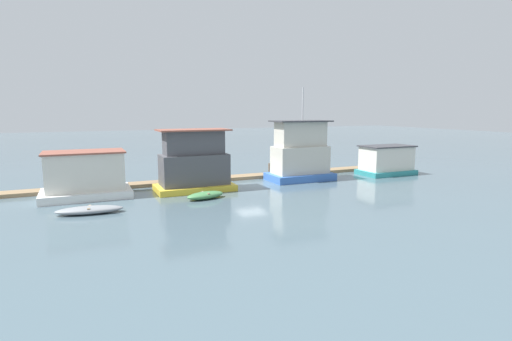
{
  "coord_description": "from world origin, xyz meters",
  "views": [
    {
      "loc": [
        -13.69,
        -31.65,
        6.54
      ],
      "look_at": [
        0.0,
        -1.0,
        1.4
      ],
      "focal_mm": 28.0,
      "sensor_mm": 36.0,
      "label": 1
    }
  ],
  "objects_px": {
    "houseboat_white": "(85,176)",
    "mooring_post_centre": "(170,177)",
    "mooring_post_far_right": "(290,169)",
    "dinghy_green": "(205,195)",
    "dinghy_grey": "(89,210)",
    "mooring_post_near_left": "(269,171)",
    "houseboat_blue": "(300,154)",
    "houseboat_yellow": "(194,164)",
    "houseboat_teal": "(386,161)"
  },
  "relations": [
    {
      "from": "mooring_post_centre",
      "to": "houseboat_yellow",
      "type": "bearing_deg",
      "value": -59.89
    },
    {
      "from": "houseboat_blue",
      "to": "mooring_post_far_right",
      "type": "distance_m",
      "value": 2.46
    },
    {
      "from": "houseboat_teal",
      "to": "mooring_post_far_right",
      "type": "distance_m",
      "value": 10.06
    },
    {
      "from": "houseboat_white",
      "to": "mooring_post_near_left",
      "type": "height_order",
      "value": "houseboat_white"
    },
    {
      "from": "houseboat_white",
      "to": "mooring_post_centre",
      "type": "bearing_deg",
      "value": 14.78
    },
    {
      "from": "mooring_post_near_left",
      "to": "mooring_post_far_right",
      "type": "relative_size",
      "value": 0.98
    },
    {
      "from": "houseboat_blue",
      "to": "dinghy_green",
      "type": "height_order",
      "value": "houseboat_blue"
    },
    {
      "from": "houseboat_white",
      "to": "mooring_post_far_right",
      "type": "relative_size",
      "value": 4.16
    },
    {
      "from": "houseboat_blue",
      "to": "houseboat_teal",
      "type": "bearing_deg",
      "value": -4.49
    },
    {
      "from": "houseboat_white",
      "to": "houseboat_blue",
      "type": "relative_size",
      "value": 0.74
    },
    {
      "from": "houseboat_blue",
      "to": "mooring_post_far_right",
      "type": "relative_size",
      "value": 5.6
    },
    {
      "from": "houseboat_teal",
      "to": "mooring_post_near_left",
      "type": "bearing_deg",
      "value": 167.78
    },
    {
      "from": "mooring_post_near_left",
      "to": "mooring_post_far_right",
      "type": "xyz_separation_m",
      "value": [
        2.23,
        0.0,
        0.01
      ]
    },
    {
      "from": "houseboat_white",
      "to": "houseboat_teal",
      "type": "bearing_deg",
      "value": -1.69
    },
    {
      "from": "dinghy_green",
      "to": "mooring_post_near_left",
      "type": "relative_size",
      "value": 2.12
    },
    {
      "from": "houseboat_yellow",
      "to": "mooring_post_centre",
      "type": "relative_size",
      "value": 4.01
    },
    {
      "from": "mooring_post_far_right",
      "to": "dinghy_green",
      "type": "bearing_deg",
      "value": -150.2
    },
    {
      "from": "dinghy_grey",
      "to": "mooring_post_near_left",
      "type": "relative_size",
      "value": 2.79
    },
    {
      "from": "houseboat_yellow",
      "to": "houseboat_blue",
      "type": "distance_m",
      "value": 10.35
    },
    {
      "from": "houseboat_yellow",
      "to": "houseboat_blue",
      "type": "relative_size",
      "value": 0.73
    },
    {
      "from": "mooring_post_near_left",
      "to": "mooring_post_far_right",
      "type": "distance_m",
      "value": 2.23
    },
    {
      "from": "dinghy_green",
      "to": "mooring_post_centre",
      "type": "xyz_separation_m",
      "value": [
        -1.36,
        5.95,
        0.51
      ]
    },
    {
      "from": "houseboat_teal",
      "to": "houseboat_yellow",
      "type": "bearing_deg",
      "value": 179.91
    },
    {
      "from": "houseboat_white",
      "to": "houseboat_yellow",
      "type": "height_order",
      "value": "houseboat_yellow"
    },
    {
      "from": "houseboat_white",
      "to": "dinghy_green",
      "type": "distance_m",
      "value": 9.14
    },
    {
      "from": "houseboat_white",
      "to": "dinghy_green",
      "type": "height_order",
      "value": "houseboat_white"
    },
    {
      "from": "dinghy_grey",
      "to": "mooring_post_far_right",
      "type": "bearing_deg",
      "value": 21.01
    },
    {
      "from": "mooring_post_centre",
      "to": "dinghy_grey",
      "type": "bearing_deg",
      "value": -133.12
    },
    {
      "from": "dinghy_grey",
      "to": "houseboat_teal",
      "type": "bearing_deg",
      "value": 9.05
    },
    {
      "from": "dinghy_green",
      "to": "mooring_post_far_right",
      "type": "bearing_deg",
      "value": 29.8
    },
    {
      "from": "houseboat_blue",
      "to": "dinghy_grey",
      "type": "height_order",
      "value": "houseboat_blue"
    },
    {
      "from": "houseboat_yellow",
      "to": "mooring_post_centre",
      "type": "bearing_deg",
      "value": 120.11
    },
    {
      "from": "houseboat_yellow",
      "to": "mooring_post_centre",
      "type": "distance_m",
      "value": 3.26
    },
    {
      "from": "houseboat_teal",
      "to": "dinghy_grey",
      "type": "height_order",
      "value": "houseboat_teal"
    },
    {
      "from": "houseboat_white",
      "to": "mooring_post_far_right",
      "type": "xyz_separation_m",
      "value": [
        18.4,
        1.75,
        -0.87
      ]
    },
    {
      "from": "houseboat_yellow",
      "to": "mooring_post_near_left",
      "type": "xyz_separation_m",
      "value": [
        8.04,
        2.55,
        -1.42
      ]
    },
    {
      "from": "houseboat_white",
      "to": "dinghy_green",
      "type": "relative_size",
      "value": 2.0
    },
    {
      "from": "houseboat_white",
      "to": "houseboat_teal",
      "type": "xyz_separation_m",
      "value": [
        28.1,
        -0.83,
        -0.21
      ]
    },
    {
      "from": "mooring_post_centre",
      "to": "mooring_post_far_right",
      "type": "height_order",
      "value": "mooring_post_centre"
    },
    {
      "from": "houseboat_blue",
      "to": "mooring_post_near_left",
      "type": "bearing_deg",
      "value": 141.38
    },
    {
      "from": "houseboat_white",
      "to": "houseboat_yellow",
      "type": "distance_m",
      "value": 8.19
    },
    {
      "from": "houseboat_white",
      "to": "mooring_post_centre",
      "type": "height_order",
      "value": "houseboat_white"
    },
    {
      "from": "dinghy_grey",
      "to": "mooring_post_near_left",
      "type": "xyz_separation_m",
      "value": [
        16.12,
        7.05,
        0.5
      ]
    },
    {
      "from": "dinghy_grey",
      "to": "dinghy_green",
      "type": "bearing_deg",
      "value": 7.86
    },
    {
      "from": "mooring_post_centre",
      "to": "mooring_post_far_right",
      "type": "relative_size",
      "value": 1.02
    },
    {
      "from": "houseboat_blue",
      "to": "mooring_post_centre",
      "type": "height_order",
      "value": "houseboat_blue"
    },
    {
      "from": "houseboat_teal",
      "to": "dinghy_green",
      "type": "xyz_separation_m",
      "value": [
        -20.09,
        -3.37,
        -1.15
      ]
    },
    {
      "from": "dinghy_grey",
      "to": "houseboat_white",
      "type": "bearing_deg",
      "value": 90.51
    },
    {
      "from": "houseboat_yellow",
      "to": "dinghy_grey",
      "type": "xyz_separation_m",
      "value": [
        -8.08,
        -4.5,
        -1.92
      ]
    },
    {
      "from": "dinghy_grey",
      "to": "mooring_post_centre",
      "type": "relative_size",
      "value": 2.68
    }
  ]
}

